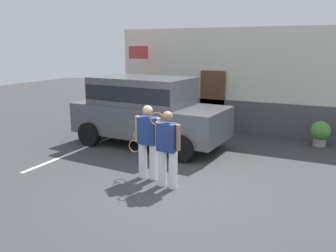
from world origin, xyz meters
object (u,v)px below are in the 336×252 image
object	(u,v)px
tennis_player_woman	(167,148)
flag_pole	(134,70)
potted_plant_by_porch	(320,132)
tennis_player_man	(148,141)
parked_suv	(147,108)

from	to	relation	value
tennis_player_woman	flag_pole	bearing A→B (deg)	-45.97
potted_plant_by_porch	flag_pole	distance (m)	6.71
tennis_player_man	flag_pole	xyz separation A→B (m)	(-3.12, 4.63, 1.21)
flag_pole	tennis_player_woman	bearing A→B (deg)	-52.69
tennis_player_woman	flag_pole	size ratio (longest dim) A/B	0.55
parked_suv	flag_pole	world-z (taller)	flag_pole
parked_suv	tennis_player_man	bearing A→B (deg)	-56.96
parked_suv	tennis_player_man	distance (m)	2.83
flag_pole	parked_suv	bearing A→B (deg)	-51.50
parked_suv	flag_pole	bearing A→B (deg)	132.12
flag_pole	potted_plant_by_porch	bearing A→B (deg)	-0.58
parked_suv	potted_plant_by_porch	bearing A→B (deg)	27.53
tennis_player_man	parked_suv	bearing A→B (deg)	-60.91
tennis_player_woman	flag_pole	xyz separation A→B (m)	(-3.73, 4.89, 1.21)
tennis_player_man	tennis_player_woman	world-z (taller)	tennis_player_man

